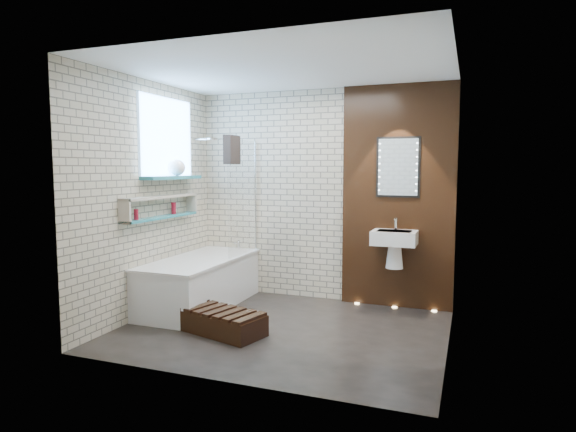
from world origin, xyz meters
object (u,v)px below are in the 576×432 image
at_px(bathtub, 200,282).
at_px(walnut_step, 220,322).
at_px(led_mirror, 398,167).
at_px(washbasin, 394,243).
at_px(bath_screen, 243,197).

height_order(bathtub, walnut_step, bathtub).
height_order(led_mirror, walnut_step, led_mirror).
bearing_deg(led_mirror, washbasin, -90.00).
distance_m(bathtub, bath_screen, 1.14).
bearing_deg(walnut_step, washbasin, 42.35).
bearing_deg(bath_screen, washbasin, 5.78).
bearing_deg(walnut_step, bathtub, 131.66).
xyz_separation_m(bath_screen, walnut_step, (0.31, -1.19, -1.18)).
relative_size(bath_screen, led_mirror, 2.00).
bearing_deg(washbasin, led_mirror, 90.00).
xyz_separation_m(washbasin, led_mirror, (0.00, 0.16, 0.86)).
distance_m(washbasin, led_mirror, 0.88).
relative_size(bathtub, led_mirror, 2.49).
relative_size(bathtub, bath_screen, 1.24).
bearing_deg(bath_screen, bathtub, -128.90).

